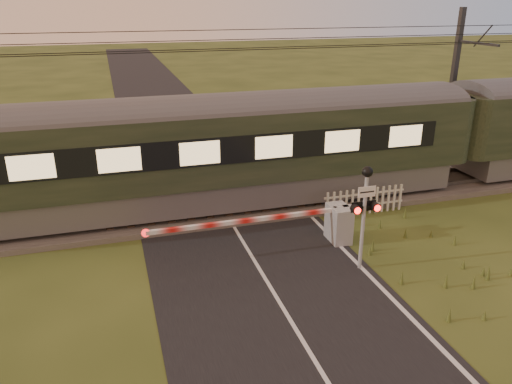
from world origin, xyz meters
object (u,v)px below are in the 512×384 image
object	(u,v)px
boom_gate	(330,223)
catenary_mast	(453,86)
crossing_signal	(365,200)
picket_fence	(364,201)
train	(453,131)

from	to	relation	value
boom_gate	catenary_mast	world-z (taller)	catenary_mast
crossing_signal	picket_fence	world-z (taller)	crossing_signal
train	boom_gate	distance (m)	7.80
boom_gate	crossing_signal	distance (m)	2.25
crossing_signal	picket_fence	distance (m)	4.18
boom_gate	train	bearing A→B (deg)	27.32
train	crossing_signal	bearing A→B (deg)	-141.69
train	boom_gate	bearing A→B (deg)	-152.68
crossing_signal	catenary_mast	size ratio (longest dim) A/B	0.45
boom_gate	picket_fence	distance (m)	2.63
crossing_signal	catenary_mast	bearing A→B (deg)	42.65
boom_gate	picket_fence	bearing A→B (deg)	38.12
crossing_signal	picket_fence	bearing A→B (deg)	60.32
train	picket_fence	bearing A→B (deg)	-158.21
boom_gate	picket_fence	world-z (taller)	boom_gate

